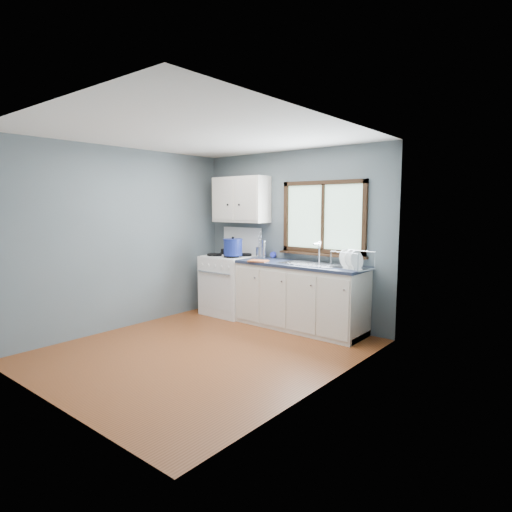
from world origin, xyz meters
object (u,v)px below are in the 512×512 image
Objects in this scene: dish_rack at (352,264)px; base_cabinets at (300,299)px; stockpot at (233,247)px; gas_range at (230,283)px; sink at (311,269)px; skillet at (228,251)px; utensil_crock at (260,252)px; thermos at (264,249)px.

base_cabinets is at bearing -169.22° from dish_rack.
dish_rack is (1.90, 0.13, -0.11)m from stockpot.
base_cabinets is at bearing 8.04° from stockpot.
gas_range is at bearing 144.74° from stockpot.
gas_range is at bearing -179.29° from sink.
utensil_crock is (0.66, 0.01, 0.02)m from skillet.
utensil_crock is (-1.01, 0.15, 0.14)m from sink.
gas_range reaches higher than base_cabinets.
dish_rack is at bearing -6.18° from utensil_crock.
thermos is at bearing 15.90° from gas_range.
skillet is (-1.67, 0.14, 0.12)m from sink.
base_cabinets is (1.31, 0.02, -0.08)m from gas_range.
dish_rack is at bearing 3.89° from stockpot.
skillet is at bearing 175.13° from sink.
skillet is at bearing 138.96° from gas_range.
stockpot is at bearing -132.65° from utensil_crock.
stockpot is at bearing -163.31° from dish_rack.
base_cabinets is 0.97m from dish_rack.
sink is 2.07× the size of utensil_crock.
thermos is (-0.75, 0.14, 0.65)m from base_cabinets.
dish_rack reaches higher than skillet.
dish_rack is at bearing -0.25° from gas_range.
gas_range is 0.81m from thermos.
sink is at bearing -8.56° from thermos.
skillet is 1.29× the size of thermos.
skillet is 0.92× the size of stockpot.
sink is at bearing 6.91° from stockpot.
gas_range is at bearing -160.74° from utensil_crock.
stockpot reaches higher than dish_rack.
utensil_crock is (-0.83, 0.15, 0.59)m from base_cabinets.
sink is at bearing -169.77° from dish_rack.
stockpot is (-1.11, -0.16, 0.68)m from base_cabinets.
dish_rack is (2.09, -0.01, 0.49)m from gas_range.
stockpot is 0.94× the size of utensil_crock.
sink is 0.96m from thermos.
gas_range is 3.36× the size of utensil_crock.
gas_range is 0.72m from utensil_crock.
dish_rack reaches higher than base_cabinets.
stockpot reaches higher than skillet.
gas_range is at bearing -164.10° from thermos.
sink is (0.18, -0.00, 0.45)m from base_cabinets.
thermos is 1.55m from dish_rack.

